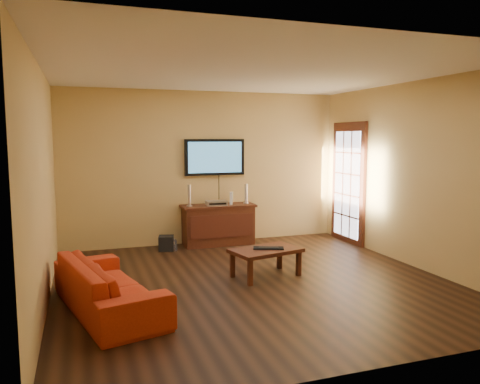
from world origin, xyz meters
name	(u,v)px	position (x,y,z in m)	size (l,w,h in m)	color
ground_plane	(253,282)	(0.00, 0.00, 0.00)	(5.00, 5.00, 0.00)	black
room_walls	(238,152)	(0.00, 0.62, 1.69)	(5.00, 5.00, 5.00)	tan
french_door	(348,184)	(2.46, 1.70, 1.05)	(0.07, 1.02, 2.22)	#3A170D
media_console	(218,224)	(0.18, 2.25, 0.36)	(1.30, 0.50, 0.71)	#3A170D
television	(215,157)	(0.18, 2.45, 1.54)	(1.09, 0.08, 0.64)	black
coffee_table	(266,253)	(0.25, 0.18, 0.33)	(1.02, 0.75, 0.39)	#3A170D
sofa	(108,277)	(-1.85, -0.42, 0.37)	(1.92, 0.56, 0.75)	red
speaker_left	(189,196)	(-0.35, 2.22, 0.88)	(0.10, 0.10, 0.38)	silver
speaker_right	(246,194)	(0.70, 2.26, 0.87)	(0.10, 0.10, 0.35)	silver
av_receiver	(216,203)	(0.13, 2.22, 0.75)	(0.35, 0.25, 0.08)	silver
game_console	(231,198)	(0.42, 2.23, 0.82)	(0.04, 0.16, 0.22)	white
subwoofer	(166,243)	(-0.78, 2.10, 0.12)	(0.25, 0.25, 0.25)	black
bottle	(175,245)	(-0.66, 1.98, 0.10)	(0.07, 0.07, 0.22)	white
keyboard	(269,248)	(0.28, 0.17, 0.40)	(0.44, 0.29, 0.02)	black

